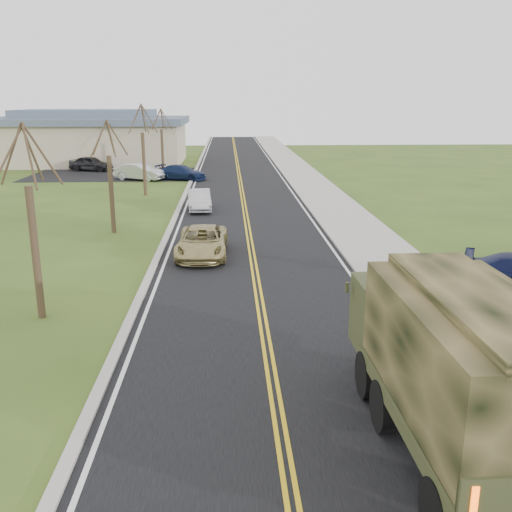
{
  "coord_description": "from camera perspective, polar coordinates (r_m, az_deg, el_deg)",
  "views": [
    {
      "loc": [
        -1.04,
        -7.28,
        6.7
      ],
      "look_at": [
        -0.16,
        10.48,
        1.8
      ],
      "focal_mm": 40.0,
      "sensor_mm": 36.0,
      "label": 1
    }
  ],
  "objects": [
    {
      "name": "road",
      "position": [
        47.76,
        -1.58,
        7.34
      ],
      "size": [
        8.0,
        120.0,
        0.01
      ],
      "primitive_type": "cube",
      "color": "black",
      "rests_on": "ground"
    },
    {
      "name": "curb_right",
      "position": [
        48.03,
        3.42,
        7.43
      ],
      "size": [
        0.3,
        120.0,
        0.12
      ],
      "primitive_type": "cube",
      "color": "#9E998E",
      "rests_on": "ground"
    },
    {
      "name": "sidewalk_right",
      "position": [
        48.25,
        5.5,
        7.41
      ],
      "size": [
        3.2,
        120.0,
        0.1
      ],
      "primitive_type": "cube",
      "color": "#9E998E",
      "rests_on": "ground"
    },
    {
      "name": "curb_left",
      "position": [
        47.85,
        -6.59,
        7.31
      ],
      "size": [
        0.3,
        120.0,
        0.1
      ],
      "primitive_type": "cube",
      "color": "#9E998E",
      "rests_on": "ground"
    },
    {
      "name": "bare_tree_a",
      "position": [
        18.73,
        -21.35,
        1.77
      ],
      "size": [
        1.93,
        2.26,
        6.08
      ],
      "color": "#38281C",
      "rests_on": "ground"
    },
    {
      "name": "bare_tree_b",
      "position": [
        30.18,
        -14.32,
        6.88
      ],
      "size": [
        1.83,
        2.14,
        5.73
      ],
      "color": "#38281C",
      "rests_on": "ground"
    },
    {
      "name": "bare_tree_c",
      "position": [
        41.9,
        -11.18,
        9.74
      ],
      "size": [
        2.04,
        2.39,
        6.42
      ],
      "color": "#38281C",
      "rests_on": "ground"
    },
    {
      "name": "bare_tree_d",
      "position": [
        53.78,
        -9.36,
        10.78
      ],
      "size": [
        1.88,
        2.2,
        5.91
      ],
      "color": "#38281C",
      "rests_on": "ground"
    },
    {
      "name": "commercial_building",
      "position": [
        65.12,
        -16.43,
        11.26
      ],
      "size": [
        25.5,
        21.5,
        5.65
      ],
      "color": "tan",
      "rests_on": "ground"
    },
    {
      "name": "military_truck",
      "position": [
        11.51,
        19.32,
        -9.56
      ],
      "size": [
        2.53,
        7.07,
        3.51
      ],
      "rotation": [
        0.0,
        0.0,
        0.01
      ],
      "color": "black",
      "rests_on": "ground"
    },
    {
      "name": "suv_champagne",
      "position": [
        25.15,
        -5.42,
        1.41
      ],
      "size": [
        2.25,
        4.7,
        1.29
      ],
      "primitive_type": "imported",
      "rotation": [
        0.0,
        0.0,
        -0.02
      ],
      "color": "tan",
      "rests_on": "ground"
    },
    {
      "name": "sedan_silver",
      "position": [
        35.84,
        -5.69,
        5.58
      ],
      "size": [
        1.67,
        3.95,
        1.27
      ],
      "primitive_type": "imported",
      "rotation": [
        0.0,
        0.0,
        0.09
      ],
      "color": "#B6B5BA",
      "rests_on": "ground"
    },
    {
      "name": "lot_car_dark",
      "position": [
        57.87,
        -16.17,
        8.87
      ],
      "size": [
        4.5,
        2.85,
        1.43
      ],
      "primitive_type": "imported",
      "rotation": [
        0.0,
        0.0,
        1.27
      ],
      "color": "black",
      "rests_on": "ground"
    },
    {
      "name": "lot_car_silver",
      "position": [
        50.21,
        -11.59,
        8.25
      ],
      "size": [
        4.61,
        3.15,
        1.44
      ],
      "primitive_type": "imported",
      "rotation": [
        0.0,
        0.0,
        1.16
      ],
      "color": "#B7B7BC",
      "rests_on": "ground"
    },
    {
      "name": "lot_car_navy",
      "position": [
        49.81,
        -7.46,
        8.28
      ],
      "size": [
        4.71,
        3.3,
        1.27
      ],
      "primitive_type": "imported",
      "rotation": [
        0.0,
        0.0,
        1.18
      ],
      "color": "#111C3E",
      "rests_on": "ground"
    }
  ]
}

